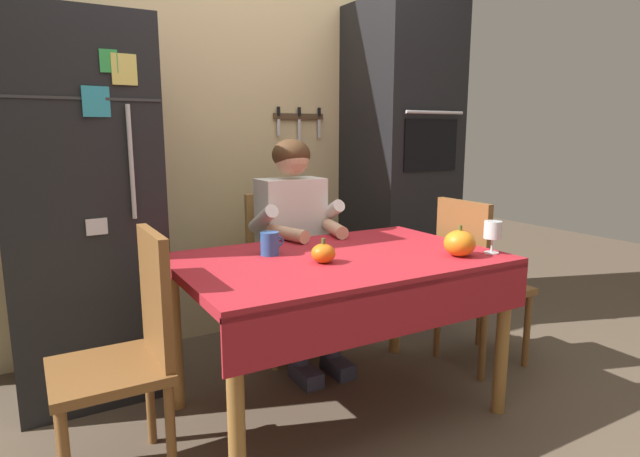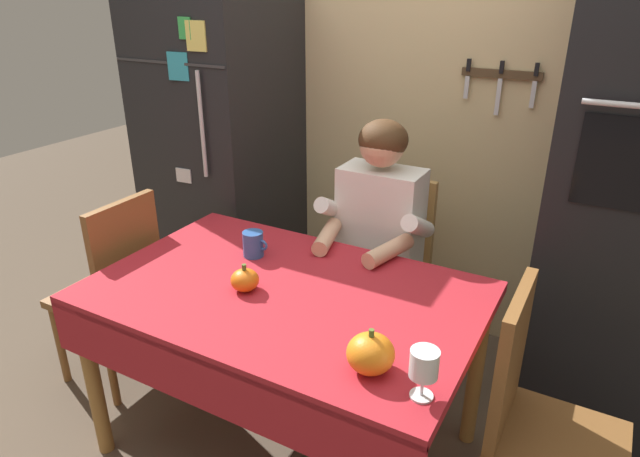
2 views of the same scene
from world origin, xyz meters
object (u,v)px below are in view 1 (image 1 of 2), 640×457
Objects in this scene: seated_person at (297,233)px; pumpkin_medium at (460,243)px; refrigerator at (81,211)px; wall_oven at (400,167)px; coffee_mug at (270,243)px; chair_left_side at (130,346)px; wine_glass at (493,231)px; chair_behind_person at (282,265)px; chair_right_side at (474,276)px; dining_table at (341,275)px; pumpkin_large at (323,253)px.

seated_person reaches higher than pumpkin_medium.
refrigerator is 0.86× the size of wall_oven.
coffee_mug is (-0.35, -0.41, 0.05)m from seated_person.
refrigerator reaches higher than chair_left_side.
refrigerator is at bearing -178.86° from wall_oven.
chair_left_side is at bearing -164.73° from coffee_mug.
wine_glass is 0.18m from pumpkin_medium.
pumpkin_medium is (0.37, -1.04, 0.29)m from chair_behind_person.
refrigerator is 1.12m from chair_behind_person.
wall_oven is at bearing 1.14° from refrigerator.
seated_person is at bearing 146.31° from chair_right_side.
dining_table is 1.51× the size of chair_behind_person.
chair_right_side is at bearing 1.66° from chair_left_side.
chair_right_side is at bearing -6.16° from coffee_mug.
chair_left_side is 1.42m from pumpkin_medium.
pumpkin_medium is (0.58, -0.20, 0.02)m from pumpkin_large.
coffee_mug is at bearing -130.16° from seated_person.
wall_oven is 2.26× the size of chair_right_side.
seated_person is at bearing 113.46° from pumpkin_medium.
seated_person reaches higher than chair_left_side.
refrigerator is at bearing 175.05° from chair_behind_person.
chair_behind_person is at bearing -4.95° from refrigerator.
refrigerator is 1.81m from pumpkin_medium.
dining_table is 1.51× the size of chair_right_side.
dining_table is at bearing 151.99° from pumpkin_medium.
seated_person reaches higher than wine_glass.
chair_behind_person is 1.00× the size of chair_right_side.
chair_right_side is 8.36× the size of coffee_mug.
chair_left_side reaches higher than wine_glass.
pumpkin_medium is (0.72, -0.44, 0.01)m from coffee_mug.
coffee_mug is 1.00m from wine_glass.
dining_table is at bearing -138.69° from wall_oven.
wall_oven is 2.26× the size of chair_left_side.
wine_glass is (0.63, -0.28, 0.19)m from dining_table.
refrigerator is at bearing 156.20° from chair_right_side.
wine_glass is (0.54, -1.07, 0.33)m from chair_behind_person.
coffee_mug is at bearing 118.98° from pumpkin_large.
refrigerator reaches higher than chair_right_side.
seated_person is (-0.95, -0.32, -0.31)m from wall_oven.
chair_right_side is (-0.15, -0.86, -0.54)m from wall_oven.
chair_right_side is (0.81, -0.54, -0.23)m from seated_person.
refrigerator is at bearing 141.37° from pumpkin_medium.
pumpkin_large is (-0.75, 0.23, -0.06)m from wine_glass.
chair_right_side is at bearing -99.89° from wall_oven.
pumpkin_large is 0.62m from pumpkin_medium.
pumpkin_large is at bearing -173.42° from chair_right_side.
chair_right_side is at bearing 52.15° from wine_glass.
wine_glass reaches higher than pumpkin_medium.
dining_table is at bearing 156.02° from wine_glass.
refrigerator reaches higher than dining_table.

